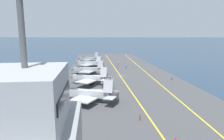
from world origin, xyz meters
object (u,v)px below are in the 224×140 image
(parked_jet_third, at_px, (89,69))
(parked_jet_fourth, at_px, (89,63))
(parked_jet_second, at_px, (90,78))
(parked_jet_nearest, at_px, (88,93))
(crew_purple_vest, at_px, (118,67))
(crew_green_vest, at_px, (172,78))
(crew_brown_vest, at_px, (140,116))
(crew_blue_vest, at_px, (126,67))
(crew_white_vest, at_px, (118,63))
(parked_jet_fifth, at_px, (89,58))

(parked_jet_third, xyz_separation_m, parked_jet_fourth, (19.33, -0.23, -0.03))
(parked_jet_second, xyz_separation_m, parked_jet_third, (18.94, 0.79, -0.23))
(parked_jet_nearest, xyz_separation_m, crew_purple_vest, (51.17, -14.79, -1.43))
(parked_jet_nearest, bearing_deg, crew_green_vest, -55.45)
(crew_brown_vest, bearing_deg, parked_jet_third, 12.70)
(crew_green_vest, bearing_deg, crew_blue_vest, 25.81)
(crew_purple_vest, relative_size, crew_white_vest, 1.02)
(parked_jet_fifth, relative_size, crew_blue_vest, 8.62)
(crew_blue_vest, relative_size, crew_white_vest, 1.02)
(parked_jet_fourth, xyz_separation_m, parked_jet_fifth, (20.08, 0.27, -0.00))
(parked_jet_nearest, distance_m, crew_brown_vest, 17.08)
(parked_jet_second, distance_m, crew_white_vest, 49.92)
(parked_jet_nearest, xyz_separation_m, crew_blue_vest, (50.20, -19.17, -1.43))
(parked_jet_fifth, xyz_separation_m, crew_white_vest, (-11.28, -17.36, -1.37))
(parked_jet_second, relative_size, parked_jet_fourth, 0.94)
(crew_green_vest, distance_m, crew_white_vest, 45.53)
(parked_jet_fourth, bearing_deg, crew_purple_vest, -109.58)
(parked_jet_fourth, distance_m, crew_blue_vest, 20.23)
(crew_blue_vest, bearing_deg, crew_green_vest, -154.19)
(parked_jet_third, distance_m, crew_purple_vest, 20.64)
(parked_jet_fourth, distance_m, crew_brown_vest, 70.28)
(parked_jet_third, relative_size, crew_white_vest, 9.29)
(parked_jet_nearest, height_order, crew_green_vest, parked_jet_nearest)
(crew_white_vest, bearing_deg, parked_jet_fifth, 56.97)
(parked_jet_third, xyz_separation_m, crew_purple_vest, (14.06, -15.05, -1.39))
(crew_green_vest, xyz_separation_m, crew_white_vest, (42.79, 15.54, 0.03))
(parked_jet_third, height_order, parked_jet_fifth, parked_jet_fifth)
(parked_jet_fifth, distance_m, crew_brown_vest, 90.20)
(crew_white_vest, bearing_deg, crew_green_vest, -160.05)
(parked_jet_nearest, height_order, parked_jet_second, parked_jet_second)
(parked_jet_third, bearing_deg, crew_blue_vest, -56.03)
(parked_jet_second, xyz_separation_m, parked_jet_fifth, (58.35, 0.82, -0.26))
(parked_jet_nearest, xyz_separation_m, crew_brown_vest, (-12.95, -11.03, -1.48))
(parked_jet_fifth, distance_m, crew_white_vest, 20.75)
(parked_jet_fourth, bearing_deg, parked_jet_fifth, 0.76)
(crew_purple_vest, bearing_deg, parked_jet_third, 133.05)
(parked_jet_fifth, bearing_deg, parked_jet_nearest, -179.78)
(crew_blue_vest, bearing_deg, crew_white_vest, 7.98)
(crew_brown_vest, relative_size, crew_green_vest, 1.00)
(parked_jet_second, xyz_separation_m, crew_white_vest, (47.07, -16.53, -1.64))
(parked_jet_second, bearing_deg, crew_brown_vest, -161.36)
(parked_jet_fifth, relative_size, crew_brown_vest, 9.08)
(crew_green_vest, bearing_deg, crew_purple_vest, 31.80)
(parked_jet_second, height_order, crew_brown_vest, parked_jet_second)
(crew_brown_vest, relative_size, crew_purple_vest, 0.95)
(crew_blue_vest, bearing_deg, parked_jet_second, 149.81)
(crew_green_vest, bearing_deg, crew_white_vest, 19.95)
(parked_jet_second, height_order, parked_jet_fourth, parked_jet_second)
(parked_jet_third, relative_size, parked_jet_fifth, 1.06)
(parked_jet_nearest, xyz_separation_m, parked_jet_second, (18.17, -0.53, 0.19))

